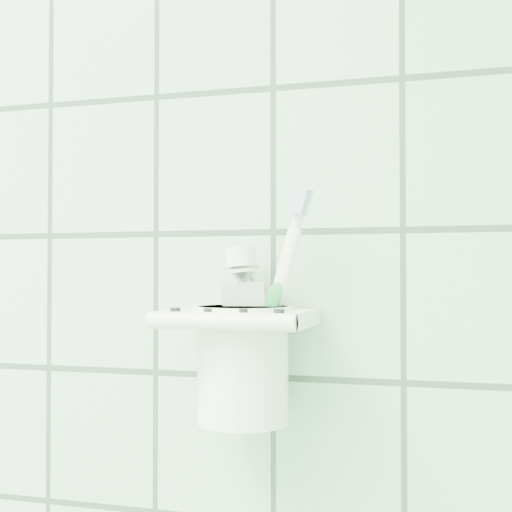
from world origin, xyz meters
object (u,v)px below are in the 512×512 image
(toothbrush_blue, at_px, (228,303))
(cup, at_px, (243,360))
(toothbrush_pink, at_px, (262,290))
(toothpaste_tube, at_px, (252,316))
(toothbrush_orange, at_px, (246,295))
(holder_bracket, at_px, (239,320))

(toothbrush_blue, bearing_deg, cup, -3.45)
(toothbrush_pink, distance_m, toothpaste_tube, 0.02)
(toothbrush_blue, height_order, toothbrush_orange, toothbrush_orange)
(toothbrush_orange, bearing_deg, cup, -75.79)
(holder_bracket, distance_m, toothbrush_orange, 0.03)
(toothbrush_blue, bearing_deg, holder_bracket, -17.51)
(toothbrush_blue, bearing_deg, toothbrush_pink, 14.98)
(cup, xyz_separation_m, toothbrush_blue, (-0.02, 0.01, 0.05))
(holder_bracket, distance_m, toothpaste_tube, 0.01)
(toothpaste_tube, bearing_deg, cup, -166.31)
(holder_bracket, xyz_separation_m, toothbrush_orange, (0.00, 0.01, 0.02))
(cup, bearing_deg, toothbrush_blue, 154.04)
(cup, height_order, toothbrush_pink, toothbrush_pink)
(toothbrush_orange, xyz_separation_m, toothpaste_tube, (0.01, -0.01, -0.02))
(toothbrush_orange, bearing_deg, toothpaste_tube, -31.52)
(toothbrush_pink, bearing_deg, holder_bracket, -153.43)
(cup, relative_size, toothbrush_orange, 0.50)
(holder_bracket, xyz_separation_m, toothpaste_tube, (0.01, 0.01, 0.00))
(cup, height_order, toothbrush_orange, toothbrush_orange)
(toothbrush_pink, distance_m, toothbrush_orange, 0.02)
(toothbrush_pink, distance_m, toothbrush_blue, 0.03)
(toothbrush_orange, relative_size, toothpaste_tube, 1.36)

